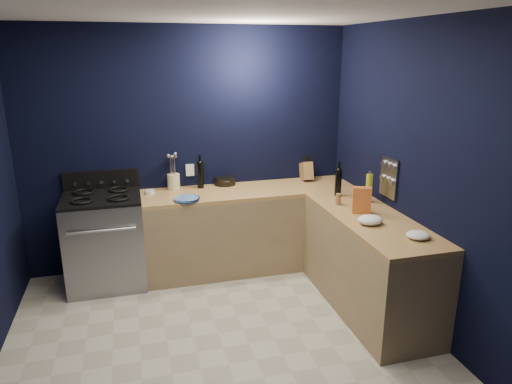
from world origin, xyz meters
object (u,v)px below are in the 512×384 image
object	(u,v)px
gas_range	(106,242)
plate_stack	(186,199)
crouton_bag	(362,200)
knife_block	(306,171)
utensil_crock	(174,182)

from	to	relation	value
gas_range	plate_stack	bearing A→B (deg)	-13.95
plate_stack	crouton_bag	distance (m)	1.70
knife_block	utensil_crock	bearing A→B (deg)	-177.10
crouton_bag	utensil_crock	bearing A→B (deg)	164.10
knife_block	crouton_bag	world-z (taller)	crouton_bag
plate_stack	knife_block	xyz separation A→B (m)	(1.43, 0.42, 0.09)
gas_range	knife_block	bearing A→B (deg)	5.46
gas_range	utensil_crock	size ratio (longest dim) A/B	5.52
plate_stack	utensil_crock	size ratio (longest dim) A/B	1.48
plate_stack	utensil_crock	world-z (taller)	utensil_crock
crouton_bag	plate_stack	bearing A→B (deg)	174.36
utensil_crock	crouton_bag	xyz separation A→B (m)	(1.59, -1.24, 0.04)
plate_stack	utensil_crock	distance (m)	0.46
plate_stack	knife_block	size ratio (longest dim) A/B	1.20
gas_range	knife_block	size ratio (longest dim) A/B	4.48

